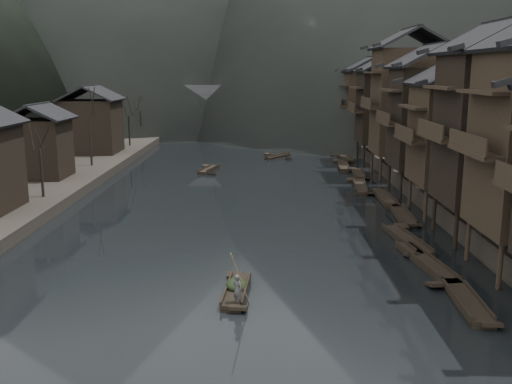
{
  "coord_description": "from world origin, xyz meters",
  "views": [
    {
      "loc": [
        1.5,
        -32.28,
        11.43
      ],
      "look_at": [
        1.11,
        9.73,
        2.5
      ],
      "focal_mm": 40.0,
      "sensor_mm": 36.0,
      "label": 1
    }
  ],
  "objects": [
    {
      "name": "water",
      "position": [
        0.0,
        0.0,
        0.0
      ],
      "size": [
        300.0,
        300.0,
        0.0
      ],
      "primitive_type": "plane",
      "color": "black",
      "rests_on": "ground"
    },
    {
      "name": "stilt_houses",
      "position": [
        17.28,
        19.24,
        8.89
      ],
      "size": [
        9.0,
        67.6,
        16.16
      ],
      "color": "black",
      "rests_on": "ground"
    },
    {
      "name": "left_houses",
      "position": [
        -20.5,
        20.12,
        5.66
      ],
      "size": [
        8.1,
        53.2,
        8.73
      ],
      "color": "black",
      "rests_on": "left_bank"
    },
    {
      "name": "bare_trees",
      "position": [
        -17.0,
        22.63,
        6.2
      ],
      "size": [
        3.81,
        74.03,
        7.62
      ],
      "color": "black",
      "rests_on": "left_bank"
    },
    {
      "name": "moored_sampans",
      "position": [
        11.95,
        20.43,
        0.2
      ],
      "size": [
        3.19,
        59.43,
        0.47
      ],
      "color": "black",
      "rests_on": "water"
    },
    {
      "name": "midriver_boats",
      "position": [
        1.65,
        51.84,
        0.2
      ],
      "size": [
        15.25,
        43.59,
        0.44
      ],
      "color": "black",
      "rests_on": "water"
    },
    {
      "name": "stone_bridge",
      "position": [
        -0.0,
        72.0,
        5.11
      ],
      "size": [
        40.0,
        6.0,
        9.0
      ],
      "color": "#4C4C4F",
      "rests_on": "ground"
    },
    {
      "name": "hero_sampan",
      "position": [
        0.22,
        -4.27,
        0.2
      ],
      "size": [
        1.44,
        5.18,
        0.44
      ],
      "color": "black",
      "rests_on": "water"
    },
    {
      "name": "cargo_heap",
      "position": [
        0.2,
        -4.04,
        0.78
      ],
      "size": [
        1.13,
        1.48,
        0.68
      ],
      "primitive_type": "ellipsoid",
      "color": "black",
      "rests_on": "hero_sampan"
    },
    {
      "name": "boatman",
      "position": [
        0.36,
        -6.06,
        1.21
      ],
      "size": [
        0.67,
        0.65,
        1.55
      ],
      "primitive_type": "imported",
      "rotation": [
        0.0,
        0.0,
        2.46
      ],
      "color": "#515254",
      "rests_on": "hero_sampan"
    },
    {
      "name": "bamboo_pole",
      "position": [
        0.56,
        -6.06,
        3.83
      ],
      "size": [
        1.03,
        1.86,
        3.69
      ],
      "primitive_type": "cylinder",
      "rotation": [
        0.5,
        0.0,
        -0.49
      ],
      "color": "#8C7A51",
      "rests_on": "boatman"
    }
  ]
}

